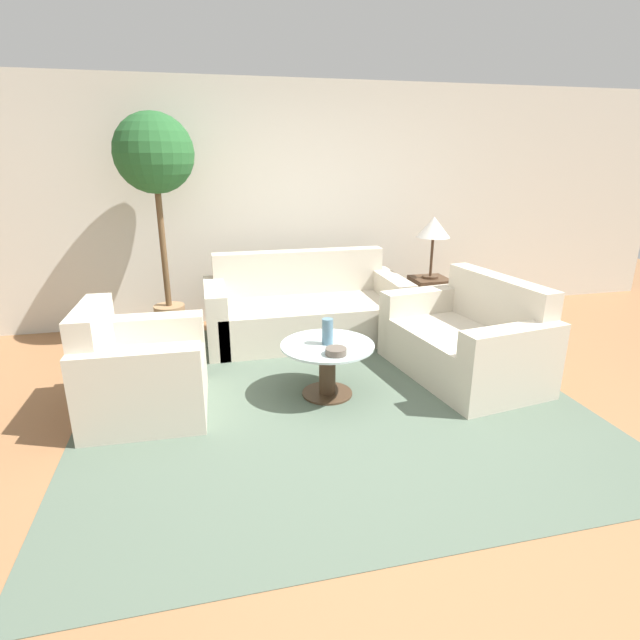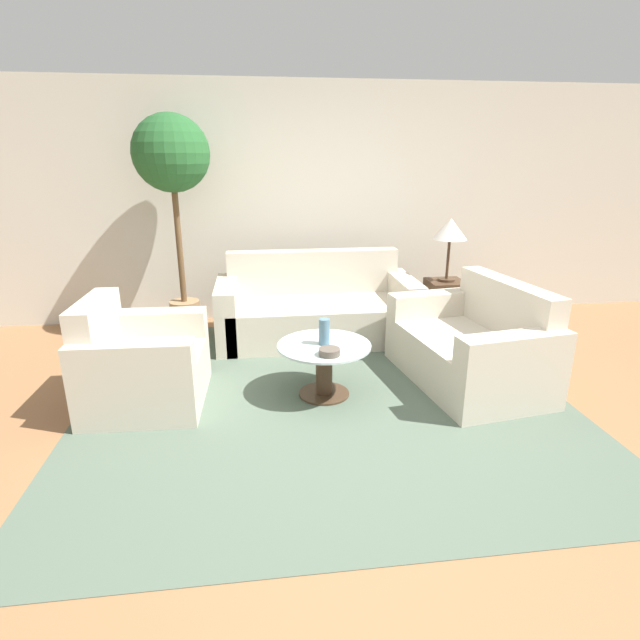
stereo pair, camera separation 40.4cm
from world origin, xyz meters
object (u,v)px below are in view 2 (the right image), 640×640
vase (324,332)px  coffee_table (324,363)px  potted_plant (172,168)px  bowl (329,352)px  loveseat (475,349)px  sofa_main (316,311)px  armchair (138,368)px  table_lamp (450,231)px

vase → coffee_table: bearing=-106.4°
potted_plant → vase: potted_plant is taller
potted_plant → vase: bearing=-51.7°
coffee_table → bowl: 0.28m
coffee_table → loveseat: bearing=5.3°
sofa_main → armchair: sofa_main is taller
sofa_main → table_lamp: size_ratio=3.08×
potted_plant → armchair: bearing=-95.9°
bowl → sofa_main: bearing=86.5°
potted_plant → bowl: bearing=-55.2°
armchair → potted_plant: (0.16, 1.54, 1.42)m
loveseat → bowl: bearing=-83.6°
armchair → coffee_table: (1.43, -0.07, -0.01)m
armchair → vase: armchair is taller
armchair → vase: (1.43, -0.06, 0.25)m
sofa_main → coffee_table: size_ratio=2.76×
armchair → table_lamp: (2.93, 1.31, 0.80)m
potted_plant → vase: size_ratio=10.79×
loveseat → potted_plant: 3.29m
sofa_main → table_lamp: 1.61m
sofa_main → potted_plant: potted_plant is taller
armchair → vase: size_ratio=4.64×
loveseat → bowl: loveseat is taller
vase → potted_plant: bearing=128.3°
coffee_table → potted_plant: bearing=128.2°
vase → bowl: 0.24m
loveseat → coffee_table: (-1.29, -0.12, -0.00)m
sofa_main → table_lamp: (1.40, 0.00, 0.81)m
loveseat → vase: 1.32m
sofa_main → table_lamp: bearing=0.1°
armchair → bowl: (1.44, -0.29, 0.17)m
sofa_main → potted_plant: (-1.37, 0.24, 1.43)m
loveseat → potted_plant: bearing=-128.7°
bowl → coffee_table: bearing=92.3°
sofa_main → loveseat: 1.73m
armchair → bowl: bearing=-99.8°
coffee_table → potted_plant: 2.50m
loveseat → table_lamp: size_ratio=2.28×
sofa_main → potted_plant: 1.99m
coffee_table → potted_plant: (-1.27, 1.61, 1.43)m
coffee_table → table_lamp: table_lamp is taller
loveseat → potted_plant: (-2.56, 1.49, 1.43)m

